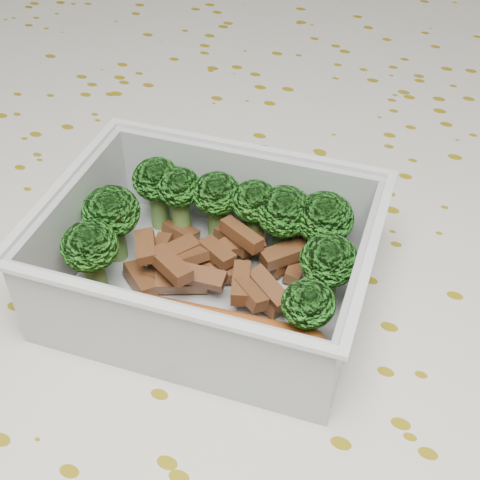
% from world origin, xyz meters
% --- Properties ---
extents(dining_table, '(1.40, 0.90, 0.75)m').
position_xyz_m(dining_table, '(0.00, 0.00, 0.67)').
color(dining_table, brown).
rests_on(dining_table, ground).
extents(tablecloth, '(1.46, 0.96, 0.19)m').
position_xyz_m(tablecloth, '(0.00, 0.00, 0.72)').
color(tablecloth, beige).
rests_on(tablecloth, dining_table).
extents(lunch_container, '(0.18, 0.15, 0.06)m').
position_xyz_m(lunch_container, '(-0.01, -0.03, 0.78)').
color(lunch_container, silver).
rests_on(lunch_container, tablecloth).
extents(broccoli_florets, '(0.15, 0.10, 0.05)m').
position_xyz_m(broccoli_florets, '(-0.02, -0.00, 0.79)').
color(broccoli_florets, '#608C3F').
rests_on(broccoli_florets, lunch_container).
extents(meat_pile, '(0.10, 0.07, 0.03)m').
position_xyz_m(meat_pile, '(-0.01, -0.01, 0.77)').
color(meat_pile, brown).
rests_on(meat_pile, lunch_container).
extents(sausage, '(0.14, 0.04, 0.02)m').
position_xyz_m(sausage, '(-0.01, -0.06, 0.77)').
color(sausage, '#AB511E').
rests_on(sausage, lunch_container).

